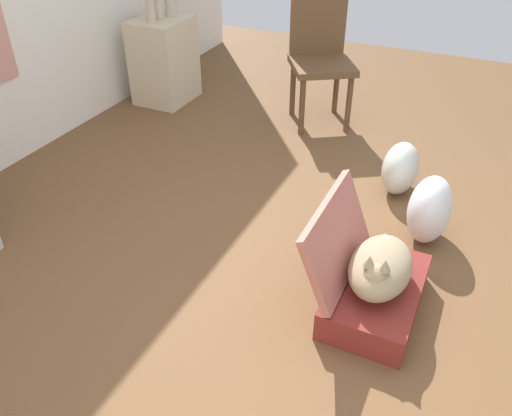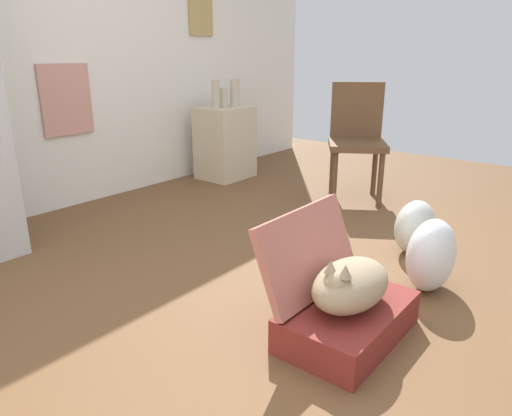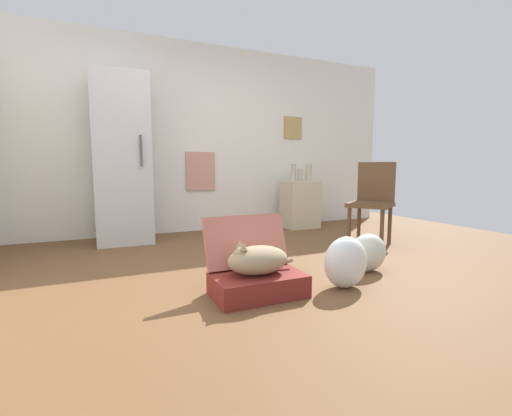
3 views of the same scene
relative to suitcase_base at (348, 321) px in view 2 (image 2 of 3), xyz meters
name	(u,v)px [view 2 (image 2 of 3)]	position (x,y,z in m)	size (l,w,h in m)	color
ground_plane	(289,286)	(0.22, 0.47, -0.08)	(7.68, 7.68, 0.00)	brown
wall_back	(43,38)	(0.23, 2.73, 1.22)	(6.40, 0.15, 2.60)	silver
suitcase_base	(348,321)	(0.00, 0.00, 0.00)	(0.64, 0.40, 0.16)	maroon
suitcase_lid	(309,252)	(0.00, 0.22, 0.27)	(0.64, 0.40, 0.04)	#B26356
cat	(350,284)	(-0.01, 0.00, 0.18)	(0.52, 0.28, 0.25)	#998466
plastic_bag_white	(431,255)	(0.67, -0.11, 0.12)	(0.35, 0.23, 0.39)	silver
plastic_bag_clear	(415,227)	(1.10, 0.14, 0.09)	(0.36, 0.22, 0.33)	silver
side_table	(225,143)	(1.74, 2.32, 0.27)	(0.49, 0.42, 0.70)	beige
vase_tall	(215,94)	(1.62, 2.32, 0.75)	(0.07, 0.07, 0.26)	#B7AD99
vase_short	(235,93)	(1.87, 2.29, 0.74)	(0.10, 0.10, 0.25)	#B7AD99
vase_round	(224,98)	(1.74, 2.33, 0.71)	(0.07, 0.07, 0.18)	#B7AD99
chair	(357,137)	(1.92, 0.99, 0.45)	(0.64, 0.64, 0.97)	brown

